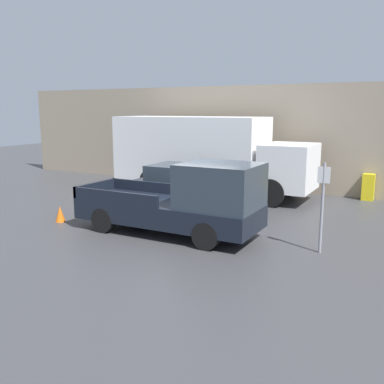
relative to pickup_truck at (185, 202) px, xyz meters
name	(u,v)px	position (x,y,z in m)	size (l,w,h in m)	color
ground_plane	(185,230)	(-0.29, 0.49, -0.98)	(60.00, 60.00, 0.00)	#3D3D3F
building_wall	(268,138)	(-0.29, 8.01, 1.32)	(28.00, 0.15, 4.59)	gray
pickup_truck	(185,202)	(0.00, 0.00, 0.00)	(5.40, 1.93, 2.13)	black
car	(186,187)	(-1.54, 2.76, -0.16)	(4.80, 2.00, 1.61)	black
delivery_truck	(204,152)	(-2.32, 5.79, 0.79)	(8.41, 2.49, 3.24)	white
parking_sign	(322,203)	(3.69, 0.30, 0.31)	(0.30, 0.07, 2.28)	gray
newspaper_box	(368,187)	(3.99, 7.68, -0.45)	(0.45, 0.40, 1.05)	gold
traffic_cone	(60,214)	(-4.28, -0.57, -0.72)	(0.32, 0.32, 0.51)	orange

